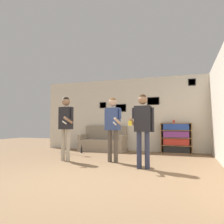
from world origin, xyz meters
TOP-DOWN VIEW (x-y plane):
  - ground_plane at (0.00, 0.00)m, footprint 20.00×20.00m
  - wall_back at (0.00, 4.55)m, footprint 7.44×0.08m
  - wall_right at (2.55, 2.26)m, footprint 0.06×6.92m
  - couch at (-1.16, 4.14)m, footprint 1.69×0.80m
  - bookshelf at (1.41, 4.33)m, footprint 1.02×0.30m
  - floor_lamp at (-2.26, 3.21)m, footprint 0.28×0.28m
  - person_player_foreground_left at (-1.33, 1.75)m, footprint 0.49×0.53m
  - person_player_foreground_center at (-0.07, 1.96)m, footprint 0.49×0.52m
  - person_watcher_holding_cup at (0.83, 1.37)m, footprint 0.52×0.40m
  - bottle_on_floor at (-1.66, 3.37)m, footprint 0.07×0.07m
  - drinking_cup at (1.35, 4.33)m, footprint 0.07×0.07m

SIDE VIEW (x-z plane):
  - ground_plane at x=0.00m, z-range 0.00..0.00m
  - bottle_on_floor at x=-1.66m, z-range -0.03..0.23m
  - couch at x=-1.16m, z-range -0.16..0.76m
  - bookshelf at x=1.41m, z-range 0.00..1.02m
  - person_watcher_holding_cup at x=0.83m, z-range 0.18..1.82m
  - person_player_foreground_center at x=-0.07m, z-range 0.19..1.86m
  - person_player_foreground_left at x=-1.33m, z-range 0.20..1.91m
  - drinking_cup at x=1.35m, z-range 1.02..1.12m
  - floor_lamp at x=-2.26m, z-range 0.21..2.12m
  - wall_right at x=2.55m, z-range 0.00..2.70m
  - wall_back at x=0.00m, z-range 0.00..2.70m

